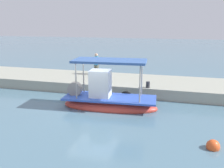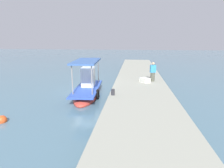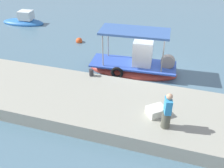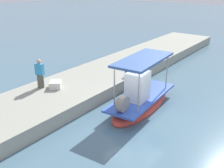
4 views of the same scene
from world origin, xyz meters
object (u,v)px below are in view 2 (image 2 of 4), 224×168
at_px(fisherman_near_bollard, 153,73).
at_px(mooring_bollard, 113,92).
at_px(marker_buoy, 2,120).
at_px(main_fishing_boat, 88,89).
at_px(cargo_crate, 145,80).

relative_size(fisherman_near_bollard, mooring_bollard, 4.27).
height_order(mooring_bollard, marker_buoy, mooring_bollard).
xyz_separation_m(main_fishing_boat, fisherman_near_bollard, (2.37, -5.08, 0.95)).
xyz_separation_m(main_fishing_boat, marker_buoy, (-5.07, 3.31, -0.40)).
relative_size(mooring_bollard, marker_buoy, 0.76).
bearing_deg(cargo_crate, marker_buoy, 132.08).
xyz_separation_m(fisherman_near_bollard, cargo_crate, (-0.47, 0.67, -0.56)).
bearing_deg(main_fishing_boat, fisherman_near_bollard, -64.99).
relative_size(main_fishing_boat, fisherman_near_bollard, 3.29).
relative_size(main_fishing_boat, marker_buoy, 10.66).
distance_m(fisherman_near_bollard, mooring_bollard, 5.23).
distance_m(fisherman_near_bollard, cargo_crate, 0.99).
relative_size(fisherman_near_bollard, marker_buoy, 3.23).
distance_m(main_fishing_boat, mooring_bollard, 2.94).
distance_m(main_fishing_boat, fisherman_near_bollard, 5.68).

